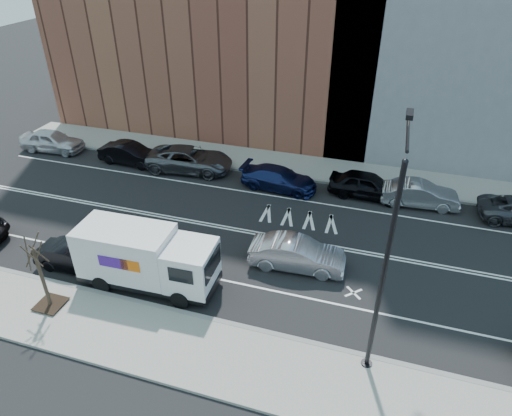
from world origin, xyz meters
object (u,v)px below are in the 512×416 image
Objects in this scene: far_parked_a at (52,141)px; driving_sedan at (297,254)px; fedex_van at (146,258)px; far_parked_b at (130,154)px.

far_parked_a is 1.01× the size of driving_sedan.
fedex_van is 1.46× the size of far_parked_b.
fedex_van is 13.72m from far_parked_b.
far_parked_b is at bearing -95.22° from far_parked_a.
far_parked_a is at bearing 65.49° from driving_sedan.
driving_sedan is (21.01, -8.10, -0.03)m from far_parked_a.
fedex_van is 7.38m from driving_sedan.
far_parked_a is (-14.51, 11.51, -0.77)m from fedex_van.
far_parked_b is (-7.68, 11.35, -0.83)m from fedex_van.
far_parked_b is (6.84, -0.16, -0.06)m from far_parked_a.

